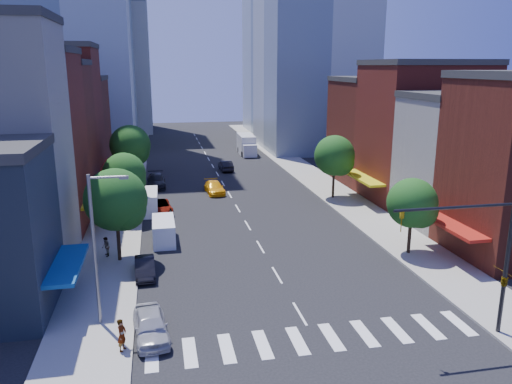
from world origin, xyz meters
TOP-DOWN VIEW (x-y plane):
  - ground at (0.00, 0.00)m, footprint 220.00×220.00m
  - sidewalk_left at (-12.50, 40.00)m, footprint 5.00×120.00m
  - sidewalk_right at (12.50, 40.00)m, footprint 5.00×120.00m
  - crosswalk at (0.00, -3.00)m, footprint 19.00×3.00m
  - bldg_left_2 at (-21.00, 20.50)m, footprint 12.00×9.00m
  - bldg_left_3 at (-21.00, 29.00)m, footprint 12.00×8.00m
  - bldg_left_4 at (-21.00, 37.50)m, footprint 12.00×9.00m
  - bldg_left_5 at (-21.00, 47.00)m, footprint 12.00×10.00m
  - bldg_right_1 at (21.00, 15.00)m, footprint 12.00×8.00m
  - bldg_right_2 at (21.00, 24.00)m, footprint 12.00×10.00m
  - bldg_right_3 at (21.00, 34.00)m, footprint 12.00×10.00m
  - tower_far_w at (-18.00, 95.00)m, footprint 18.00×18.00m
  - traffic_signal at (9.94, -4.50)m, footprint 7.24×2.24m
  - streetlight at (-11.81, 1.00)m, footprint 2.25×0.25m
  - tree_left_near at (-11.35, 10.92)m, footprint 4.80×4.80m
  - tree_left_mid at (-11.35, 21.92)m, footprint 4.20×4.20m
  - tree_left_far at (-11.35, 35.92)m, footprint 5.00×5.00m
  - tree_right_near at (11.65, 7.92)m, footprint 4.00×4.00m
  - tree_right_far at (11.65, 25.92)m, footprint 4.60×4.60m
  - parked_car_front at (-9.04, -1.04)m, footprint 2.29×4.72m
  - parked_car_second at (-9.50, 7.75)m, footprint 1.57×4.08m
  - parked_car_third at (-8.19, 23.86)m, footprint 2.75×5.03m
  - parked_car_rear at (-8.56, 35.72)m, footprint 2.37×5.64m
  - cargo_van_near at (-8.00, 14.83)m, footprint 1.94×4.70m
  - cargo_van_far at (-9.50, 24.33)m, footprint 2.25×5.37m
  - taxi at (-1.69, 31.08)m, footprint 2.34×5.01m
  - traffic_car_oncoming at (1.50, 44.12)m, footprint 1.80×4.58m
  - traffic_car_far at (7.12, 58.04)m, footprint 2.10×4.87m
  - box_truck at (7.01, 57.46)m, footprint 2.72×8.26m
  - pedestrian_near at (-10.52, -2.31)m, footprint 0.66×0.78m
  - pedestrian_far at (-12.60, 11.99)m, footprint 0.76×0.88m

SIDE VIEW (x-z plane):
  - ground at x=0.00m, z-range 0.00..0.00m
  - crosswalk at x=0.00m, z-range 0.00..0.01m
  - sidewalk_left at x=-12.50m, z-range 0.00..0.15m
  - sidewalk_right at x=12.50m, z-range 0.00..0.15m
  - parked_car_second at x=-9.50m, z-range 0.00..1.33m
  - parked_car_third at x=-8.19m, z-range 0.00..1.34m
  - taxi at x=-1.69m, z-range 0.00..1.42m
  - traffic_car_oncoming at x=1.50m, z-range 0.00..1.49m
  - parked_car_front at x=-9.04m, z-range 0.00..1.55m
  - parked_car_rear at x=-8.56m, z-range 0.00..1.63m
  - traffic_car_far at x=7.12m, z-range 0.00..1.64m
  - pedestrian_far at x=-12.60m, z-range 0.15..1.72m
  - cargo_van_near at x=-8.00m, z-range -0.01..1.99m
  - pedestrian_near at x=-10.52m, z-range 0.15..1.96m
  - cargo_van_far at x=-9.50m, z-range -0.01..2.27m
  - box_truck at x=7.01m, z-range -0.09..3.21m
  - traffic_signal at x=9.94m, z-range 0.16..8.16m
  - tree_right_near at x=11.65m, z-range 1.09..7.29m
  - tree_left_mid at x=-11.35m, z-range 1.20..7.85m
  - tree_right_far at x=11.65m, z-range 1.26..8.46m
  - tree_left_near at x=-11.35m, z-range 1.22..8.52m
  - tree_left_far at x=-11.35m, z-range 1.33..9.08m
  - streetlight at x=-11.81m, z-range 0.78..9.78m
  - bldg_right_1 at x=21.00m, z-range 0.00..12.00m
  - bldg_left_5 at x=-21.00m, z-range 0.00..13.00m
  - bldg_right_3 at x=21.00m, z-range 0.00..13.00m
  - bldg_left_3 at x=-21.00m, z-range 0.00..15.00m
  - bldg_right_2 at x=21.00m, z-range 0.00..15.00m
  - bldg_left_2 at x=-21.00m, z-range 0.00..16.00m
  - bldg_left_4 at x=-21.00m, z-range 0.00..17.00m
  - tower_far_w at x=-18.00m, z-range 0.00..56.00m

